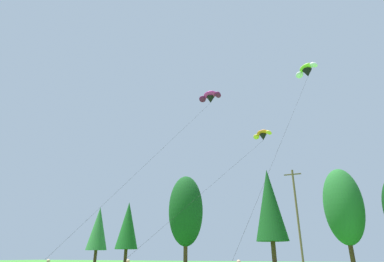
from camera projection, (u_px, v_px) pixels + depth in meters
The scene contains 9 objects.
treeline_tree_a at pixel (98, 228), 61.44m from camera, with size 4.01×4.01×10.97m.
treeline_tree_b at pixel (128, 225), 57.97m from camera, with size 4.10×4.10×11.36m.
treeline_tree_c at pixel (186, 210), 54.21m from camera, with size 5.89×5.89×15.15m.
treeline_tree_d at pixel (269, 204), 48.94m from camera, with size 4.89×4.89×14.94m.
treeline_tree_e at pixel (343, 206), 49.50m from camera, with size 5.89×5.89×15.17m.
utility_pole at pixel (298, 216), 39.60m from camera, with size 2.20×0.26×12.54m.
parafoil_kite_high_magenta at pixel (210, 97), 44.25m from camera, with size 6.19×21.42×22.08m.
parafoil_kite_mid_orange at pixel (263, 135), 37.58m from camera, with size 7.93×18.14×14.43m.
parafoil_kite_far_lime_white at pixel (307, 70), 33.79m from camera, with size 6.63×14.93×19.58m.
Camera 1 is at (10.96, 2.07, 1.91)m, focal length 29.27 mm.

